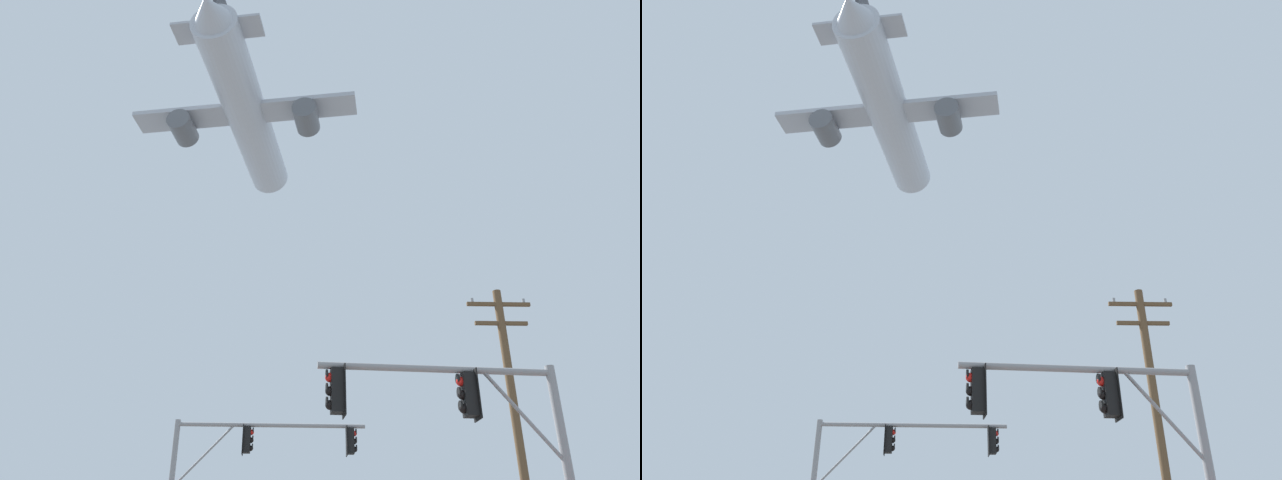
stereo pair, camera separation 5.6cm
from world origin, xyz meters
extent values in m
cylinder|color=gray|center=(2.18, 7.19, 5.56)|extent=(5.03, 0.56, 0.15)
cylinder|color=gray|center=(3.94, 7.34, 4.64)|extent=(1.57, 0.21, 1.90)
cube|color=black|center=(0.08, 7.02, 5.03)|extent=(0.29, 0.34, 0.90)
cylinder|color=black|center=(0.08, 7.02, 5.54)|extent=(0.05, 0.05, 0.12)
cube|color=black|center=(0.21, 7.03, 5.03)|extent=(0.06, 0.46, 1.04)
sphere|color=red|center=(-0.07, 7.01, 5.30)|extent=(0.20, 0.20, 0.20)
cylinder|color=black|center=(-0.13, 7.00, 5.36)|extent=(0.06, 0.21, 0.21)
sphere|color=black|center=(-0.07, 7.01, 5.02)|extent=(0.20, 0.20, 0.20)
cylinder|color=black|center=(-0.13, 7.00, 5.08)|extent=(0.06, 0.21, 0.21)
sphere|color=black|center=(-0.07, 7.01, 4.74)|extent=(0.20, 0.20, 0.20)
cylinder|color=black|center=(-0.13, 7.00, 4.80)|extent=(0.06, 0.21, 0.21)
cube|color=black|center=(2.84, 7.24, 5.03)|extent=(0.29, 0.34, 0.90)
cylinder|color=black|center=(2.84, 7.24, 5.54)|extent=(0.05, 0.05, 0.12)
cube|color=black|center=(2.98, 7.26, 5.03)|extent=(0.06, 0.46, 1.04)
sphere|color=red|center=(2.69, 7.23, 5.30)|extent=(0.20, 0.20, 0.20)
cylinder|color=black|center=(2.63, 7.23, 5.36)|extent=(0.06, 0.21, 0.21)
sphere|color=black|center=(2.69, 7.23, 5.02)|extent=(0.20, 0.20, 0.20)
cylinder|color=black|center=(2.63, 7.23, 5.08)|extent=(0.06, 0.21, 0.21)
sphere|color=black|center=(2.69, 7.23, 4.74)|extent=(0.20, 0.20, 0.20)
cylinder|color=black|center=(2.63, 7.23, 4.80)|extent=(0.06, 0.21, 0.21)
cylinder|color=gray|center=(-1.71, 17.43, 6.52)|extent=(6.79, 0.35, 0.15)
cylinder|color=gray|center=(-4.09, 17.36, 5.43)|extent=(2.10, 0.14, 2.24)
cube|color=black|center=(1.14, 17.52, 5.99)|extent=(0.27, 0.33, 0.90)
cylinder|color=black|center=(1.14, 17.52, 6.50)|extent=(0.05, 0.05, 0.12)
cube|color=black|center=(1.00, 17.51, 5.99)|extent=(0.04, 0.46, 1.04)
sphere|color=red|center=(1.29, 17.52, 6.26)|extent=(0.20, 0.20, 0.20)
cylinder|color=black|center=(1.35, 17.52, 6.32)|extent=(0.05, 0.21, 0.21)
sphere|color=black|center=(1.29, 17.52, 5.98)|extent=(0.20, 0.20, 0.20)
cylinder|color=black|center=(1.35, 17.52, 6.04)|extent=(0.05, 0.21, 0.21)
sphere|color=black|center=(1.29, 17.52, 5.70)|extent=(0.20, 0.20, 0.20)
cylinder|color=black|center=(1.35, 17.52, 5.76)|extent=(0.05, 0.21, 0.21)
cube|color=black|center=(-2.59, 17.41, 5.99)|extent=(0.27, 0.33, 0.90)
cylinder|color=black|center=(-2.59, 17.41, 6.50)|extent=(0.05, 0.05, 0.12)
cube|color=black|center=(-2.73, 17.40, 5.99)|extent=(0.04, 0.46, 1.04)
sphere|color=red|center=(-2.45, 17.41, 6.26)|extent=(0.20, 0.20, 0.20)
cylinder|color=black|center=(-2.38, 17.41, 6.32)|extent=(0.05, 0.21, 0.21)
sphere|color=black|center=(-2.45, 17.41, 5.98)|extent=(0.20, 0.20, 0.20)
cylinder|color=black|center=(-2.38, 17.41, 6.04)|extent=(0.05, 0.21, 0.21)
sphere|color=black|center=(-2.45, 17.41, 5.70)|extent=(0.20, 0.20, 0.20)
cylinder|color=black|center=(-2.38, 17.41, 5.76)|extent=(0.05, 0.21, 0.21)
cylinder|color=brown|center=(6.12, 14.10, 5.23)|extent=(0.28, 0.28, 10.47)
cube|color=brown|center=(6.12, 14.10, 9.97)|extent=(2.20, 0.12, 0.12)
cube|color=brown|center=(6.12, 14.10, 9.27)|extent=(1.80, 0.12, 0.12)
cylinder|color=gray|center=(5.22, 14.10, 10.09)|extent=(0.10, 0.10, 0.18)
cylinder|color=gray|center=(7.02, 14.10, 10.09)|extent=(0.10, 0.10, 0.18)
cylinder|color=#B7BCC6|center=(-6.06, 38.12, 38.69)|extent=(7.17, 21.55, 3.77)
cone|color=#B7BCC6|center=(-4.14, 49.75, 38.69)|extent=(3.96, 3.14, 3.58)
cone|color=#B7BCC6|center=(-7.95, 26.61, 38.69)|extent=(3.55, 2.85, 3.21)
cube|color=#A8ADB7|center=(-6.15, 37.54, 38.13)|extent=(20.20, 5.81, 0.42)
cylinder|color=#595B60|center=(-11.69, 38.45, 36.99)|extent=(2.55, 3.14, 2.12)
cylinder|color=#595B60|center=(-0.62, 36.63, 36.99)|extent=(2.55, 3.14, 2.12)
cube|color=#333338|center=(-7.55, 29.05, 40.81)|extent=(0.82, 3.30, 4.48)
cube|color=#A8ADB7|center=(-7.59, 28.82, 39.05)|extent=(7.32, 3.24, 0.24)
camera|label=1|loc=(-0.64, -5.36, 1.76)|focal=34.38mm
camera|label=2|loc=(-0.58, -5.36, 1.76)|focal=34.38mm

